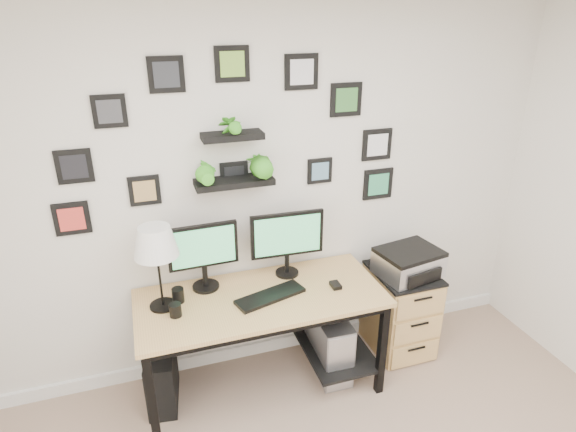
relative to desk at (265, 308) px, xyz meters
name	(u,v)px	position (x,y,z in m)	size (l,w,h in m)	color
room	(278,343)	(0.18, 0.32, -0.58)	(4.00, 4.00, 4.00)	tan
desk	(265,308)	(0.00, 0.00, 0.00)	(1.60, 0.70, 0.75)	tan
monitor_left	(203,252)	(-0.36, 0.17, 0.39)	(0.45, 0.18, 0.46)	black
monitor_right	(287,239)	(0.21, 0.17, 0.40)	(0.51, 0.17, 0.47)	black
keyboard	(270,296)	(0.02, -0.07, 0.14)	(0.46, 0.15, 0.02)	black
mouse	(336,285)	(0.47, -0.09, 0.14)	(0.06, 0.09, 0.03)	black
table_lamp	(156,244)	(-0.65, 0.05, 0.56)	(0.27, 0.27, 0.55)	black
mug	(175,310)	(-0.58, -0.08, 0.17)	(0.07, 0.07, 0.08)	black
pen_cup	(178,295)	(-0.55, 0.07, 0.17)	(0.08, 0.08, 0.10)	black
pc_tower_black	(162,376)	(-0.71, 0.05, -0.42)	(0.18, 0.41, 0.41)	black
pc_tower_grey	(329,343)	(0.46, -0.02, -0.39)	(0.23, 0.49, 0.47)	gray
file_cabinet	(400,310)	(1.09, 0.06, -0.29)	(0.43, 0.53, 0.67)	tan
printer	(409,262)	(1.09, 0.02, 0.14)	(0.48, 0.41, 0.20)	silver
wall_decor	(238,148)	(-0.08, 0.27, 1.03)	(2.28, 0.18, 1.09)	black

